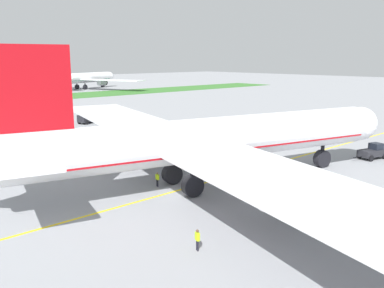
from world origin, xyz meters
name	(u,v)px	position (x,y,z in m)	size (l,w,h in m)	color
ground_plane	(179,195)	(0.00, 0.00, 0.00)	(600.00, 600.00, 0.00)	gray
apron_taxi_line	(172,192)	(0.00, 1.16, 0.00)	(280.00, 0.36, 0.01)	yellow
airliner_foreground	(204,141)	(4.13, 0.37, 5.40)	(54.08, 88.59, 15.90)	white
pushback_tug	(373,152)	(32.08, -6.93, 1.05)	(6.25, 3.32, 2.30)	#26262B
ground_crew_marshaller_front	(157,178)	(0.03, 3.84, 1.05)	(0.28, 0.61, 1.73)	black
ground_crew_wingwalker_starboard	(197,238)	(-7.71, -11.19, 1.06)	(0.40, 0.58, 1.75)	black
service_truck_baggage_loader	(89,116)	(17.95, 52.56, 1.63)	(5.67, 3.90, 3.09)	black
parked_airliner_far_right	(6,83)	(33.01, 151.12, 4.28)	(38.46, 61.79, 12.62)	white
parked_airliner_far_outer	(84,78)	(68.77, 150.03, 5.20)	(41.42, 66.18, 15.34)	white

